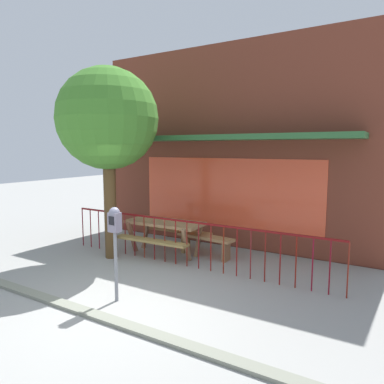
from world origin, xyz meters
TOP-DOWN VIEW (x-y plane):
  - ground at (0.00, 0.00)m, footprint 40.00×40.00m
  - pub_storefront at (0.00, 4.20)m, footprint 7.34×1.45m
  - patio_fence_front at (0.00, 2.12)m, footprint 6.19×0.04m
  - picnic_table_left at (-0.89, 2.60)m, footprint 1.84×1.42m
  - patio_bench at (-0.01, 2.92)m, footprint 1.43×0.47m
  - parking_meter_near at (-0.09, 0.11)m, footprint 0.18×0.17m
  - street_tree at (-1.78, 1.77)m, footprint 2.19×2.19m
  - curb_edge at (0.00, -0.46)m, footprint 10.27×0.20m

SIDE VIEW (x-z plane):
  - ground at x=0.00m, z-range 0.00..0.00m
  - curb_edge at x=0.00m, z-range -0.06..0.06m
  - patio_bench at x=-0.01m, z-range 0.11..0.59m
  - picnic_table_left at x=-0.89m, z-range 0.21..1.01m
  - patio_fence_front at x=0.00m, z-range 0.18..1.14m
  - parking_meter_near at x=-0.09m, z-range 0.42..1.95m
  - pub_storefront at x=0.00m, z-range -0.01..4.95m
  - street_tree at x=-1.78m, z-range 0.96..5.13m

